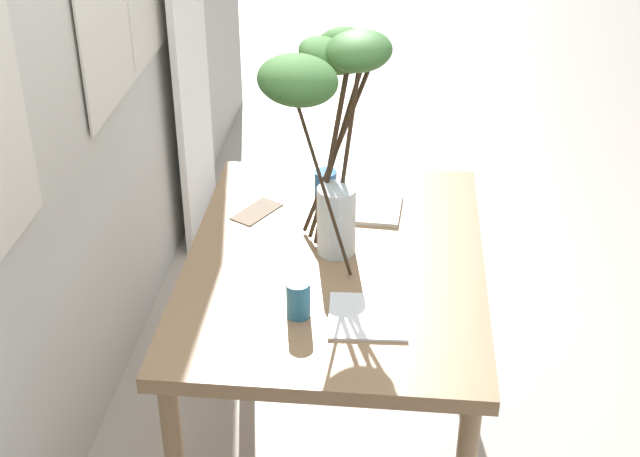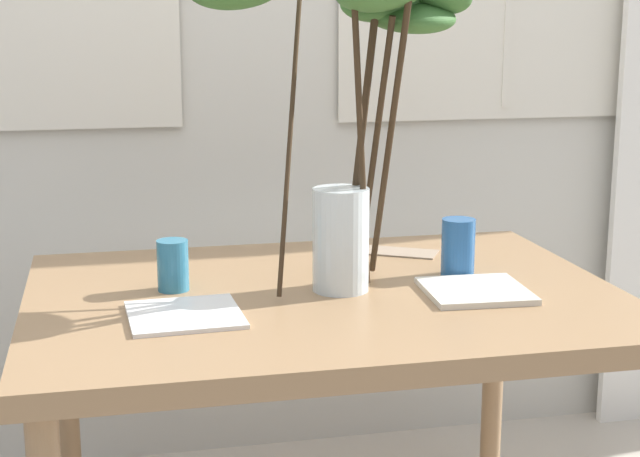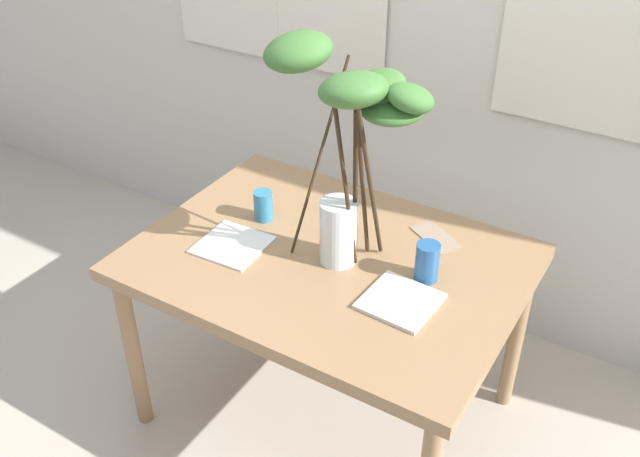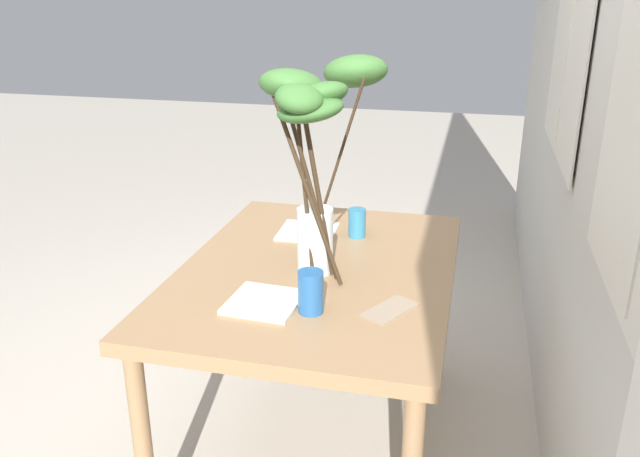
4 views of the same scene
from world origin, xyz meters
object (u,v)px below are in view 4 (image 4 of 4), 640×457
vase_with_branches (321,126)px  plate_square_left (308,231)px  dining_table (318,286)px  drinking_glass_blue_left (357,223)px  drinking_glass_blue_right (311,292)px  plate_square_right (264,302)px

vase_with_branches → plate_square_left: 0.63m
vase_with_branches → plate_square_left: bearing=-158.6°
dining_table → drinking_glass_blue_left: bearing=166.1°
drinking_glass_blue_right → plate_square_left: size_ratio=0.60×
drinking_glass_blue_left → dining_table: bearing=-13.9°
dining_table → drinking_glass_blue_left: 0.35m
drinking_glass_blue_right → drinking_glass_blue_left: bearing=178.3°
drinking_glass_blue_right → plate_square_right: 0.16m
drinking_glass_blue_left → plate_square_right: drinking_glass_blue_left is taller
dining_table → plate_square_right: size_ratio=5.93×
plate_square_left → dining_table: bearing=20.7°
plate_square_left → drinking_glass_blue_right: bearing=15.6°
dining_table → vase_with_branches: (0.04, 0.02, 0.58)m
vase_with_branches → plate_square_left: vase_with_branches is taller
vase_with_branches → drinking_glass_blue_left: vase_with_branches is taller
vase_with_branches → drinking_glass_blue_right: bearing=7.7°
plate_square_right → dining_table: bearing=163.6°
dining_table → vase_with_branches: size_ratio=1.74×
vase_with_branches → dining_table: bearing=-154.0°
drinking_glass_blue_right → plate_square_left: 0.66m
dining_table → plate_square_right: (0.31, -0.09, 0.08)m
drinking_glass_blue_left → plate_square_right: 0.65m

